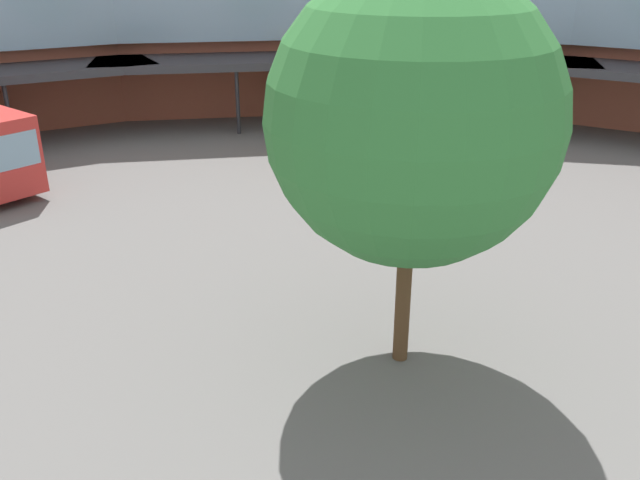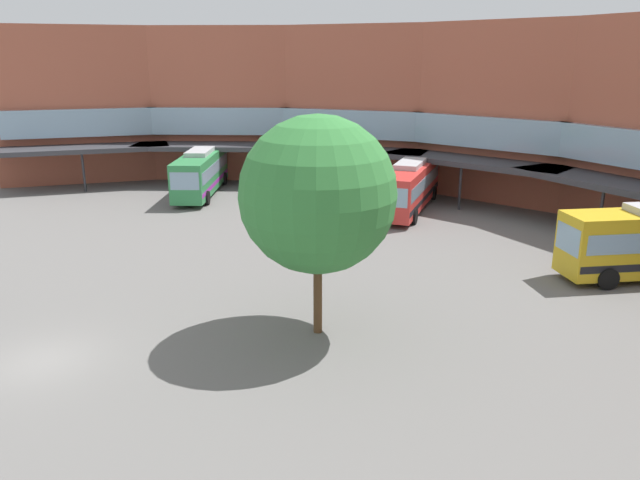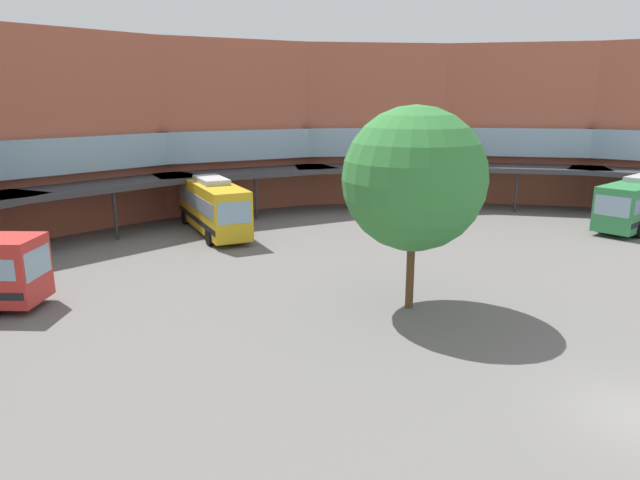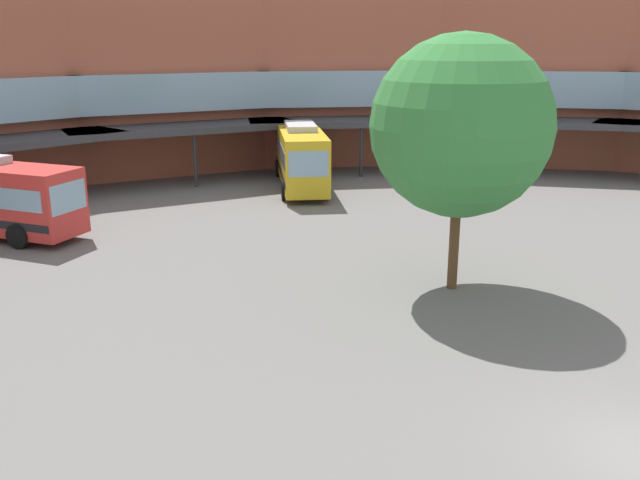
{
  "view_description": "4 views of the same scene",
  "coord_description": "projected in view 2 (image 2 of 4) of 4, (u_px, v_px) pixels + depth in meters",
  "views": [
    {
      "loc": [
        -1.21,
        -3.14,
        9.28
      ],
      "look_at": [
        1.37,
        13.36,
        1.91
      ],
      "focal_mm": 38.26,
      "sensor_mm": 36.0,
      "label": 1
    },
    {
      "loc": [
        23.43,
        -1.06,
        11.1
      ],
      "look_at": [
        -1.12,
        12.7,
        2.64
      ],
      "focal_mm": 34.37,
      "sensor_mm": 36.0,
      "label": 2
    },
    {
      "loc": [
        -17.83,
        -3.51,
        9.37
      ],
      "look_at": [
        0.56,
        13.77,
        3.0
      ],
      "focal_mm": 32.12,
      "sensor_mm": 36.0,
      "label": 3
    },
    {
      "loc": [
        -12.26,
        -8.36,
        8.76
      ],
      "look_at": [
        -2.46,
        10.59,
        2.49
      ],
      "focal_mm": 38.43,
      "sensor_mm": 36.0,
      "label": 4
    }
  ],
  "objects": [
    {
      "name": "plaza_tree",
      "position": [
        318.0,
        195.0,
        24.03
      ],
      "size": [
        6.28,
        6.28,
        9.04
      ],
      "color": "brown",
      "rests_on": "ground"
    },
    {
      "name": "bus_2",
      "position": [
        201.0,
        172.0,
        50.98
      ],
      "size": [
        11.24,
        8.01,
        3.74
      ],
      "rotation": [
        0.0,
        0.0,
        5.75
      ],
      "color": "#338C4C",
      "rests_on": "ground"
    },
    {
      "name": "station_building",
      "position": [
        530.0,
        143.0,
        33.12
      ],
      "size": [
        84.26,
        42.15,
        13.73
      ],
      "color": "#AD5942",
      "rests_on": "ground"
    },
    {
      "name": "ground_plane",
      "position": [
        43.0,
        361.0,
        23.26
      ],
      "size": [
        127.07,
        127.07,
        0.0
      ],
      "primitive_type": "plane",
      "color": "slate"
    },
    {
      "name": "bus_0",
      "position": [
        409.0,
        185.0,
        45.7
      ],
      "size": [
        9.57,
        10.45,
        3.67
      ],
      "rotation": [
        0.0,
        0.0,
        5.43
      ],
      "color": "red",
      "rests_on": "ground"
    }
  ]
}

